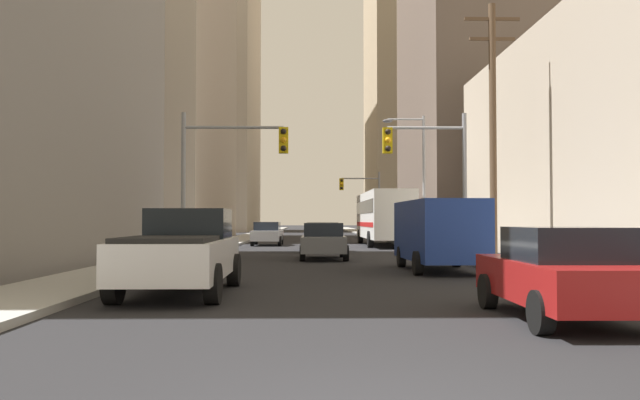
# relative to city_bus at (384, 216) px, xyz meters

# --- Properties ---
(sidewalk_left) EXTENTS (2.51, 160.00, 0.15)m
(sidewalk_left) POSITION_rel_city_bus_xyz_m (-10.55, 14.24, -1.85)
(sidewalk_left) COLOR #9E9E99
(sidewalk_left) RESTS_ON ground
(sidewalk_right) EXTENTS (2.51, 160.00, 0.15)m
(sidewalk_right) POSITION_rel_city_bus_xyz_m (2.19, 14.24, -1.85)
(sidewalk_right) COLOR #9E9E99
(sidewalk_right) RESTS_ON ground
(city_bus) EXTENTS (2.67, 11.52, 3.40)m
(city_bus) POSITION_rel_city_bus_xyz_m (0.00, 0.00, 0.00)
(city_bus) COLOR silver
(city_bus) RESTS_ON ground
(pickup_truck_white) EXTENTS (2.20, 5.43, 1.90)m
(pickup_truck_white) POSITION_rel_city_bus_xyz_m (-7.64, -26.56, -1.00)
(pickup_truck_white) COLOR white
(pickup_truck_white) RESTS_ON ground
(cargo_van_blue) EXTENTS (2.17, 5.27, 2.26)m
(cargo_van_blue) POSITION_rel_city_bus_xyz_m (-0.64, -20.36, -0.64)
(cargo_van_blue) COLOR navy
(cargo_van_blue) RESTS_ON ground
(sedan_red) EXTENTS (1.95, 4.22, 1.52)m
(sedan_red) POSITION_rel_city_bus_xyz_m (-0.66, -30.48, -1.16)
(sedan_red) COLOR maroon
(sedan_red) RESTS_ON ground
(sedan_grey) EXTENTS (1.95, 4.23, 1.52)m
(sedan_grey) POSITION_rel_city_bus_xyz_m (-4.21, -14.22, -1.16)
(sedan_grey) COLOR slate
(sedan_grey) RESTS_ON ground
(sedan_navy) EXTENTS (1.95, 4.25, 1.52)m
(sedan_navy) POSITION_rel_city_bus_xyz_m (-4.14, -7.59, -1.16)
(sedan_navy) COLOR #141E4C
(sedan_navy) RESTS_ON ground
(sedan_silver) EXTENTS (1.95, 4.26, 1.52)m
(sedan_silver) POSITION_rel_city_bus_xyz_m (-7.50, 0.51, -1.16)
(sedan_silver) COLOR #B7BABF
(sedan_silver) RESTS_ON ground
(traffic_signal_near_left) EXTENTS (4.33, 0.44, 6.00)m
(traffic_signal_near_left) POSITION_rel_city_bus_xyz_m (-8.04, -15.12, 2.14)
(traffic_signal_near_left) COLOR gray
(traffic_signal_near_left) RESTS_ON ground
(traffic_signal_near_right) EXTENTS (3.43, 0.44, 6.00)m
(traffic_signal_near_right) POSITION_rel_city_bus_xyz_m (0.09, -15.12, 2.10)
(traffic_signal_near_right) COLOR gray
(traffic_signal_near_right) RESTS_ON ground
(traffic_signal_far_right) EXTENTS (3.68, 0.44, 6.00)m
(traffic_signal_far_right) POSITION_rel_city_bus_xyz_m (-0.03, 16.18, 2.11)
(traffic_signal_far_right) COLOR gray
(traffic_signal_far_right) RESTS_ON ground
(utility_pole_right) EXTENTS (2.20, 0.28, 10.21)m
(utility_pole_right) POSITION_rel_city_bus_xyz_m (2.44, -16.01, 3.46)
(utility_pole_right) COLOR brown
(utility_pole_right) RESTS_ON ground
(street_lamp_right) EXTENTS (2.40, 0.32, 7.50)m
(street_lamp_right) POSITION_rel_city_bus_xyz_m (1.26, -5.44, 2.61)
(street_lamp_right) COLOR gray
(street_lamp_right) RESTS_ON ground
(building_left_mid_office) EXTENTS (16.79, 24.85, 28.44)m
(building_left_mid_office) POSITION_rel_city_bus_xyz_m (-21.08, 15.66, 12.29)
(building_left_mid_office) COLOR #B7A893
(building_left_mid_office) RESTS_ON ground
(building_left_far_tower) EXTENTS (14.28, 23.84, 45.17)m
(building_left_far_tower) POSITION_rel_city_bus_xyz_m (-20.17, 55.25, 20.65)
(building_left_far_tower) COLOR #B7A893
(building_left_far_tower) RESTS_ON ground
(building_right_mid_block) EXTENTS (24.77, 19.52, 30.81)m
(building_right_mid_block) POSITION_rel_city_bus_xyz_m (16.45, 12.68, 13.48)
(building_right_mid_block) COLOR #66564C
(building_right_mid_block) RESTS_ON ground
(building_right_far_highrise) EXTENTS (18.70, 21.64, 52.89)m
(building_right_far_highrise) POSITION_rel_city_bus_xyz_m (14.11, 58.18, 24.52)
(building_right_far_highrise) COLOR tan
(building_right_far_highrise) RESTS_ON ground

